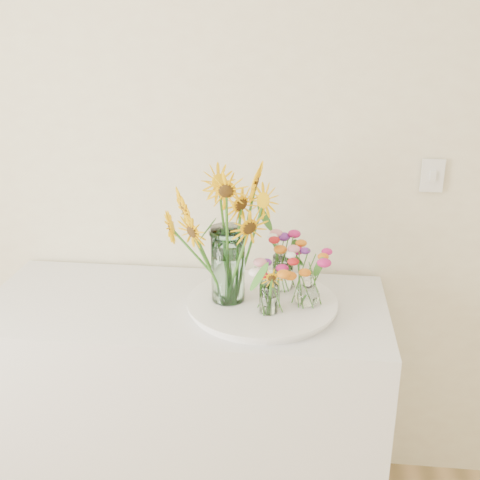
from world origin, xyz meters
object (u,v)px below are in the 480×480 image
(tray, at_px, (262,305))
(small_vase_a, at_px, (269,299))
(small_vase_b, at_px, (307,289))
(small_vase_c, at_px, (283,273))
(mason_jar, at_px, (228,265))
(counter, at_px, (188,410))

(tray, bearing_deg, small_vase_a, -71.91)
(tray, bearing_deg, small_vase_b, -3.74)
(small_vase_a, xyz_separation_m, small_vase_c, (0.04, 0.19, 0.01))
(mason_jar, bearing_deg, tray, 2.34)
(counter, xyz_separation_m, small_vase_a, (0.30, -0.09, 0.53))
(small_vase_a, height_order, small_vase_c, small_vase_c)
(small_vase_c, bearing_deg, counter, -163.64)
(tray, bearing_deg, small_vase_c, 59.22)
(counter, relative_size, mason_jar, 5.30)
(tray, height_order, small_vase_a, small_vase_a)
(mason_jar, bearing_deg, counter, 175.11)
(tray, relative_size, small_vase_b, 3.95)
(tray, distance_m, small_vase_a, 0.11)
(counter, distance_m, small_vase_b, 0.68)
(mason_jar, height_order, small_vase_b, mason_jar)
(small_vase_a, bearing_deg, mason_jar, 151.49)
(small_vase_b, distance_m, small_vase_c, 0.15)
(small_vase_a, bearing_deg, small_vase_c, 78.93)
(small_vase_c, bearing_deg, tray, -120.78)
(small_vase_c, bearing_deg, mason_jar, -148.05)
(small_vase_c, bearing_deg, small_vase_b, -53.21)
(mason_jar, height_order, small_vase_c, mason_jar)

